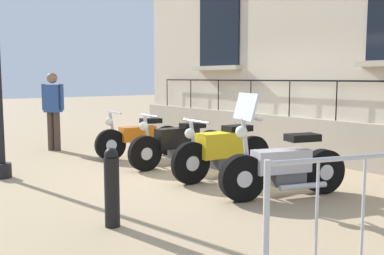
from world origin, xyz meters
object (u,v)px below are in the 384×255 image
object	(u,v)px
bollard	(112,187)
motorcycle_orange	(139,138)
motorcycle_yellow	(223,152)
motorcycle_silver	(283,167)
pedestrian_standing	(53,106)
motorcycle_black	(179,144)

from	to	relation	value
bollard	motorcycle_orange	bearing A→B (deg)	-124.98
motorcycle_orange	motorcycle_yellow	distance (m)	2.52
motorcycle_yellow	bollard	xyz separation A→B (m)	(2.49, 0.96, -0.01)
motorcycle_orange	motorcycle_yellow	world-z (taller)	motorcycle_yellow
motorcycle_orange	motorcycle_silver	world-z (taller)	motorcycle_silver
motorcycle_orange	bollard	size ratio (longest dim) A/B	2.15
bollard	motorcycle_silver	bearing A→B (deg)	171.57
motorcycle_orange	motorcycle_silver	xyz separation A→B (m)	(0.01, 3.83, 0.02)
motorcycle_orange	bollard	bearing A→B (deg)	55.02
motorcycle_orange	motorcycle_yellow	size ratio (longest dim) A/B	0.99
motorcycle_silver	bollard	size ratio (longest dim) A/B	2.10
motorcycle_yellow	bollard	distance (m)	2.67
motorcycle_silver	pedestrian_standing	xyz separation A→B (m)	(1.05, -5.80, 0.58)
motorcycle_orange	motorcycle_silver	distance (m)	3.83
motorcycle_orange	bollard	world-z (taller)	motorcycle_orange
motorcycle_black	pedestrian_standing	distance (m)	3.47
motorcycle_black	motorcycle_silver	distance (m)	2.60
motorcycle_orange	bollard	distance (m)	4.24
motorcycle_yellow	motorcycle_silver	distance (m)	1.32
motorcycle_silver	pedestrian_standing	world-z (taller)	pedestrian_standing
motorcycle_orange	motorcycle_black	xyz separation A→B (m)	(-0.11, 1.24, 0.01)
motorcycle_silver	bollard	distance (m)	2.45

